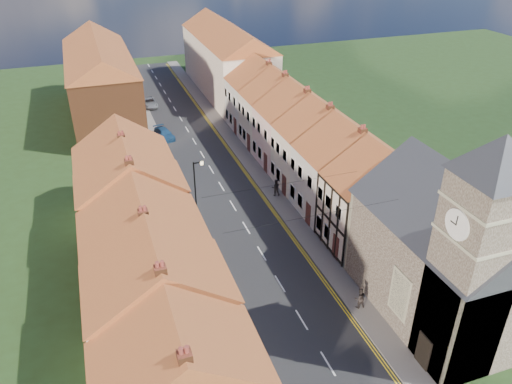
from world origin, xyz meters
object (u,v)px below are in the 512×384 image
(lamppost, at_px, (196,189))
(pedestrian_left, at_px, (269,381))
(car_distant, at_px, (149,103))
(church, at_px, (458,244))
(car_far, at_px, (164,134))
(pedestrian_right, at_px, (360,298))
(pedestrian_right_b, at_px, (276,188))

(lamppost, xyz_separation_m, pedestrian_left, (-0.41, -18.82, -2.52))
(car_distant, relative_size, pedestrian_left, 2.35)
(pedestrian_left, bearing_deg, car_distant, 97.12)
(church, bearing_deg, car_far, 108.80)
(pedestrian_right, distance_m, pedestrian_right_b, 16.62)
(car_far, bearing_deg, pedestrian_right_b, -79.03)
(pedestrian_right_b, bearing_deg, pedestrian_left, 80.74)
(church, bearing_deg, car_distant, 104.42)
(church, distance_m, car_distant, 50.73)
(car_distant, bearing_deg, lamppost, -92.74)
(pedestrian_left, height_order, pedestrian_right_b, pedestrian_left)
(pedestrian_left, xyz_separation_m, pedestrian_right, (8.46, 4.57, -0.09))
(pedestrian_left, distance_m, pedestrian_right, 9.61)
(church, relative_size, car_distant, 3.60)
(lamppost, bearing_deg, church, -51.70)
(lamppost, bearing_deg, car_far, 88.27)
(car_distant, height_order, pedestrian_left, pedestrian_left)
(church, height_order, pedestrian_right, church)
(car_far, xyz_separation_m, car_distant, (0.00, 11.97, 0.02))
(car_far, relative_size, car_distant, 0.93)
(car_far, height_order, pedestrian_right_b, pedestrian_right_b)
(lamppost, bearing_deg, pedestrian_left, -91.26)
(church, xyz_separation_m, car_far, (-12.56, 36.89, -5.31))
(car_far, xyz_separation_m, pedestrian_right, (7.43, -34.47, 0.35))
(church, distance_m, lamppost, 21.38)
(car_far, bearing_deg, pedestrian_left, -103.74)
(pedestrian_left, relative_size, pedestrian_right_b, 1.06)
(car_far, height_order, pedestrian_left, pedestrian_left)
(car_distant, xyz_separation_m, pedestrian_left, (-1.03, -51.01, 0.43))
(lamppost, bearing_deg, pedestrian_right, -60.56)
(church, relative_size, car_far, 3.86)
(car_distant, distance_m, pedestrian_left, 51.02)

